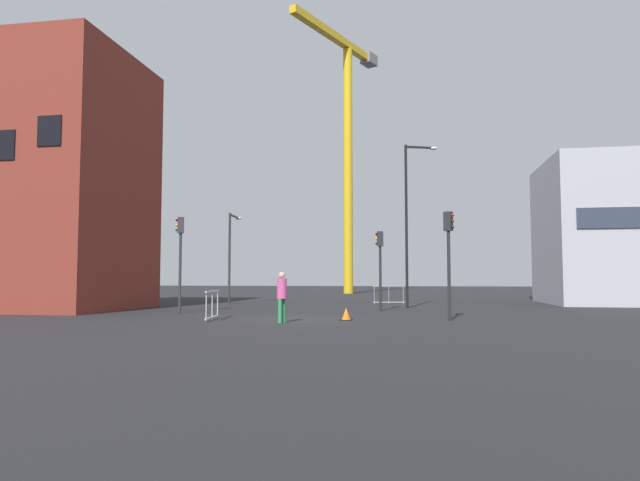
# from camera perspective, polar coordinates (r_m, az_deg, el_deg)

# --- Properties ---
(ground) EXTENTS (160.00, 160.00, 0.00)m
(ground) POSITION_cam_1_polar(r_m,az_deg,el_deg) (21.24, -2.76, -7.97)
(ground) COLOR black
(brick_building) EXTENTS (7.21, 7.67, 12.52)m
(brick_building) POSITION_cam_1_polar(r_m,az_deg,el_deg) (30.65, -24.99, 5.42)
(brick_building) COLOR maroon
(brick_building) RESTS_ON ground
(office_block) EXTENTS (9.37, 8.16, 8.45)m
(office_block) POSITION_cam_1_polar(r_m,az_deg,el_deg) (37.64, 28.82, 0.77)
(office_block) COLOR #A8AAB2
(office_block) RESTS_ON ground
(construction_crane) EXTENTS (6.74, 13.65, 25.11)m
(construction_crane) POSITION_cam_1_polar(r_m,az_deg,el_deg) (56.15, 2.74, 11.18)
(construction_crane) COLOR gold
(construction_crane) RESTS_ON ground
(streetlamp_tall) EXTENTS (1.71, 0.71, 8.41)m
(streetlamp_tall) POSITION_cam_1_polar(r_m,az_deg,el_deg) (29.25, 9.10, 2.79)
(streetlamp_tall) COLOR black
(streetlamp_tall) RESTS_ON ground
(streetlamp_short) EXTENTS (0.44, 2.03, 5.32)m
(streetlamp_short) POSITION_cam_1_polar(r_m,az_deg,el_deg) (33.45, -9.00, -0.72)
(streetlamp_short) COLOR #2D2D30
(streetlamp_short) RESTS_ON ground
(traffic_light_island) EXTENTS (0.39, 0.33, 4.19)m
(traffic_light_island) POSITION_cam_1_polar(r_m,az_deg,el_deg) (25.25, -14.00, -0.83)
(traffic_light_island) COLOR #2D2D30
(traffic_light_island) RESTS_ON ground
(traffic_light_near) EXTENTS (0.39, 0.34, 3.94)m
(traffic_light_near) POSITION_cam_1_polar(r_m,az_deg,el_deg) (20.87, 12.94, -0.66)
(traffic_light_near) COLOR #232326
(traffic_light_near) RESTS_ON ground
(traffic_light_corner) EXTENTS (0.39, 0.28, 3.71)m
(traffic_light_corner) POSITION_cam_1_polar(r_m,az_deg,el_deg) (26.45, 6.12, -1.68)
(traffic_light_corner) COLOR #232326
(traffic_light_corner) RESTS_ON ground
(pedestrian_walking) EXTENTS (0.34, 0.34, 1.74)m
(pedestrian_walking) POSITION_cam_1_polar(r_m,az_deg,el_deg) (19.44, -3.90, -5.36)
(pedestrian_walking) COLOR #2D844C
(pedestrian_walking) RESTS_ON ground
(safety_barrier_rear) EXTENTS (1.88, 0.31, 1.08)m
(safety_barrier_rear) POSITION_cam_1_polar(r_m,az_deg,el_deg) (33.38, 7.00, -5.45)
(safety_barrier_rear) COLOR gray
(safety_barrier_rear) RESTS_ON ground
(safety_barrier_left_run) EXTENTS (0.38, 2.14, 1.08)m
(safety_barrier_left_run) POSITION_cam_1_polar(r_m,az_deg,el_deg) (21.00, -10.89, -6.42)
(safety_barrier_left_run) COLOR #B2B5BA
(safety_barrier_left_run) RESTS_ON ground
(traffic_cone_striped) EXTENTS (0.45, 0.45, 0.46)m
(traffic_cone_striped) POSITION_cam_1_polar(r_m,az_deg,el_deg) (20.61, 2.67, -7.52)
(traffic_cone_striped) COLOR black
(traffic_cone_striped) RESTS_ON ground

